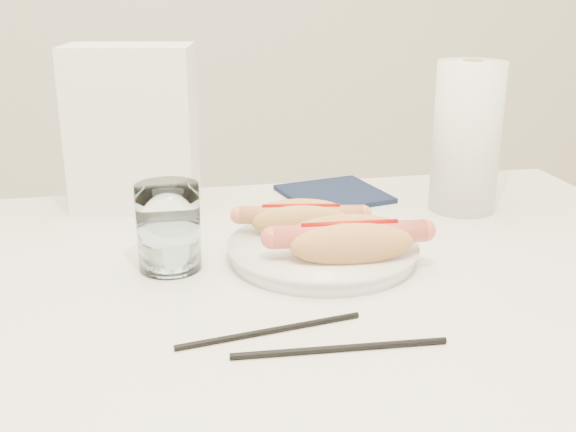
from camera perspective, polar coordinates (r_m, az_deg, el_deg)
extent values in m
cube|color=silver|center=(0.88, -1.86, -6.09)|extent=(1.20, 0.80, 0.04)
cylinder|color=silver|center=(1.51, 16.95, -11.65)|extent=(0.04, 0.04, 0.71)
cylinder|color=white|center=(0.93, 2.79, -2.94)|extent=(0.29, 0.29, 0.02)
ellipsoid|color=tan|center=(0.94, 1.10, -0.50)|extent=(0.14, 0.06, 0.05)
ellipsoid|color=tan|center=(0.97, 1.01, 0.10)|extent=(0.14, 0.06, 0.05)
ellipsoid|color=tan|center=(0.96, 1.05, -0.79)|extent=(0.13, 0.07, 0.02)
cylinder|color=#D37B4A|center=(0.95, 1.06, 0.13)|extent=(0.17, 0.05, 0.02)
cylinder|color=#990A05|center=(0.95, 1.06, 0.73)|extent=(0.10, 0.03, 0.01)
ellipsoid|color=tan|center=(0.86, 5.19, -2.27)|extent=(0.15, 0.05, 0.05)
ellipsoid|color=tan|center=(0.89, 4.70, -1.47)|extent=(0.15, 0.05, 0.05)
ellipsoid|color=tan|center=(0.88, 4.92, -2.60)|extent=(0.14, 0.07, 0.03)
cylinder|color=#D7584B|center=(0.87, 4.95, -1.46)|extent=(0.19, 0.04, 0.03)
cylinder|color=#990A05|center=(0.87, 4.97, -0.72)|extent=(0.12, 0.02, 0.01)
cylinder|color=white|center=(0.89, -9.56, -0.88)|extent=(0.08, 0.08, 0.11)
cylinder|color=black|center=(0.71, 4.20, -10.55)|extent=(0.22, 0.02, 0.01)
cylinder|color=black|center=(0.74, -1.44, -9.20)|extent=(0.20, 0.04, 0.01)
cube|color=white|center=(1.13, -12.37, 6.89)|extent=(0.21, 0.14, 0.25)
cube|color=#101933|center=(1.19, 3.69, 1.78)|extent=(0.18, 0.18, 0.01)
cylinder|color=silver|center=(1.13, 14.16, 6.15)|extent=(0.10, 0.10, 0.23)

